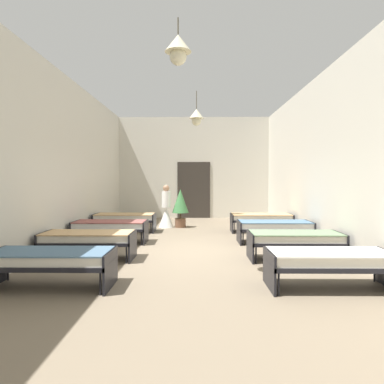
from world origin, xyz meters
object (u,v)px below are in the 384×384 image
(bed_left_row_0, at_px, (51,259))
(potted_plant, at_px, (180,204))
(bed_left_row_1, at_px, (88,238))
(nurse_near_aisle, at_px, (166,212))
(bed_left_row_2, at_px, (110,226))
(bed_left_row_3, at_px, (125,218))
(bed_right_row_1, at_px, (295,239))
(bed_right_row_3, at_px, (261,218))
(bed_right_row_0, at_px, (330,260))
(bed_right_row_2, at_px, (275,226))

(bed_left_row_0, relative_size, potted_plant, 1.44)
(bed_left_row_1, distance_m, nurse_near_aisle, 4.96)
(bed_left_row_2, height_order, bed_left_row_3, same)
(bed_right_row_1, relative_size, bed_right_row_3, 1.00)
(bed_left_row_1, xyz_separation_m, bed_left_row_2, (0.00, 1.90, 0.00))
(bed_left_row_0, distance_m, nurse_near_aisle, 6.82)
(bed_right_row_0, relative_size, bed_right_row_3, 1.00)
(bed_right_row_0, distance_m, nurse_near_aisle, 7.39)
(bed_right_row_2, bearing_deg, bed_left_row_0, -138.64)
(bed_left_row_2, distance_m, bed_left_row_3, 1.90)
(bed_left_row_2, bearing_deg, bed_right_row_3, 23.76)
(bed_right_row_0, relative_size, potted_plant, 1.44)
(bed_right_row_2, height_order, bed_right_row_3, same)
(bed_left_row_0, xyz_separation_m, nurse_near_aisle, (1.22, 6.71, 0.09))
(bed_left_row_1, relative_size, bed_left_row_3, 1.00)
(bed_right_row_3, bearing_deg, potted_plant, 158.26)
(bed_left_row_0, bearing_deg, bed_right_row_3, 52.87)
(bed_left_row_1, distance_m, bed_left_row_2, 1.90)
(bed_right_row_1, bearing_deg, potted_plant, 118.28)
(potted_plant, bearing_deg, bed_left_row_3, -148.79)
(bed_left_row_0, bearing_deg, bed_right_row_2, 41.36)
(bed_right_row_2, distance_m, nurse_near_aisle, 4.25)
(bed_right_row_2, bearing_deg, bed_left_row_1, -156.24)
(bed_left_row_2, distance_m, nurse_near_aisle, 3.16)
(bed_right_row_0, xyz_separation_m, bed_left_row_1, (-4.32, 1.90, 0.00))
(bed_left_row_1, bearing_deg, bed_right_row_1, 0.00)
(bed_left_row_0, xyz_separation_m, bed_right_row_3, (4.32, 5.70, 0.00))
(bed_left_row_1, distance_m, potted_plant, 5.15)
(bed_left_row_2, relative_size, potted_plant, 1.44)
(bed_left_row_3, distance_m, potted_plant, 2.04)
(bed_left_row_0, relative_size, bed_right_row_1, 1.00)
(bed_left_row_2, height_order, bed_right_row_2, same)
(bed_left_row_0, relative_size, nurse_near_aisle, 1.28)
(bed_left_row_3, relative_size, bed_right_row_3, 1.00)
(bed_left_row_0, height_order, potted_plant, potted_plant)
(bed_left_row_0, xyz_separation_m, bed_left_row_1, (0.00, 1.90, 0.00))
(bed_right_row_1, distance_m, bed_left_row_2, 4.72)
(bed_left_row_0, height_order, bed_right_row_1, same)
(bed_right_row_3, bearing_deg, bed_right_row_1, -90.00)
(bed_right_row_3, xyz_separation_m, potted_plant, (-2.60, 1.04, 0.37))
(bed_left_row_2, distance_m, bed_right_row_2, 4.32)
(bed_right_row_0, relative_size, bed_left_row_1, 1.00)
(bed_right_row_1, bearing_deg, bed_left_row_3, 138.64)
(bed_left_row_2, xyz_separation_m, bed_right_row_2, (4.32, 0.00, 0.00))
(bed_left_row_3, bearing_deg, bed_left_row_1, -90.00)
(bed_right_row_2, xyz_separation_m, potted_plant, (-2.60, 2.94, 0.37))
(bed_left_row_1, xyz_separation_m, bed_right_row_2, (4.32, 1.90, 0.00))
(bed_left_row_0, distance_m, bed_right_row_0, 4.32)
(bed_left_row_3, bearing_deg, bed_left_row_0, -90.00)
(bed_left_row_3, relative_size, nurse_near_aisle, 1.28)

